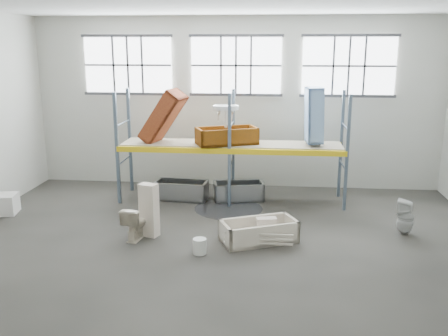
# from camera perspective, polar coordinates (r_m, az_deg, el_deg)

# --- Properties ---
(floor) EXTENTS (12.00, 10.00, 0.10)m
(floor) POSITION_cam_1_polar(r_m,az_deg,el_deg) (10.56, -0.83, -9.64)
(floor) COLOR #4C4841
(floor) RESTS_ON ground
(wall_back) EXTENTS (12.00, 0.10, 5.00)m
(wall_back) POSITION_cam_1_polar(r_m,az_deg,el_deg) (14.79, 1.40, 7.48)
(wall_back) COLOR #B4B3A6
(wall_back) RESTS_ON ground
(wall_front) EXTENTS (12.00, 0.10, 5.00)m
(wall_front) POSITION_cam_1_polar(r_m,az_deg,el_deg) (4.99, -7.66, -5.94)
(wall_front) COLOR #9D9C92
(wall_front) RESTS_ON ground
(window_left) EXTENTS (2.60, 0.04, 1.60)m
(window_left) POSITION_cam_1_polar(r_m,az_deg,el_deg) (15.19, -10.99, 11.56)
(window_left) COLOR white
(window_left) RESTS_ON wall_back
(window_mid) EXTENTS (2.60, 0.04, 1.60)m
(window_mid) POSITION_cam_1_polar(r_m,az_deg,el_deg) (14.60, 1.39, 11.72)
(window_mid) COLOR white
(window_mid) RESTS_ON wall_back
(window_right) EXTENTS (2.60, 0.04, 1.60)m
(window_right) POSITION_cam_1_polar(r_m,az_deg,el_deg) (14.70, 14.18, 11.32)
(window_right) COLOR white
(window_right) RESTS_ON wall_back
(rack_upright_la) EXTENTS (0.08, 0.08, 3.00)m
(rack_upright_la) POSITION_cam_1_polar(r_m,az_deg,el_deg) (13.44, -12.22, 2.17)
(rack_upright_la) COLOR slate
(rack_upright_la) RESTS_ON floor
(rack_upright_lb) EXTENTS (0.08, 0.08, 3.00)m
(rack_upright_lb) POSITION_cam_1_polar(r_m,az_deg,el_deg) (14.56, -10.79, 3.14)
(rack_upright_lb) COLOR slate
(rack_upright_lb) RESTS_ON floor
(rack_upright_ma) EXTENTS (0.08, 0.08, 3.00)m
(rack_upright_ma) POSITION_cam_1_polar(r_m,az_deg,el_deg) (12.84, 0.63, 1.94)
(rack_upright_ma) COLOR slate
(rack_upright_ma) RESTS_ON floor
(rack_upright_mb) EXTENTS (0.08, 0.08, 3.00)m
(rack_upright_mb) POSITION_cam_1_polar(r_m,az_deg,el_deg) (14.01, 1.08, 2.97)
(rack_upright_mb) COLOR slate
(rack_upright_mb) RESTS_ON floor
(rack_upright_ra) EXTENTS (0.08, 0.08, 3.00)m
(rack_upright_ra) POSITION_cam_1_polar(r_m,az_deg,el_deg) (12.93, 14.00, 1.60)
(rack_upright_ra) COLOR slate
(rack_upright_ra) RESTS_ON floor
(rack_upright_rb) EXTENTS (0.08, 0.08, 3.00)m
(rack_upright_rb) POSITION_cam_1_polar(r_m,az_deg,el_deg) (14.09, 13.34, 2.65)
(rack_upright_rb) COLOR slate
(rack_upright_rb) RESTS_ON floor
(rack_beam_front) EXTENTS (6.00, 0.10, 0.14)m
(rack_beam_front) POSITION_cam_1_polar(r_m,az_deg,el_deg) (12.84, 0.63, 1.94)
(rack_beam_front) COLOR yellow
(rack_beam_front) RESTS_ON floor
(rack_beam_back) EXTENTS (6.00, 0.10, 0.14)m
(rack_beam_back) POSITION_cam_1_polar(r_m,az_deg,el_deg) (14.01, 1.08, 2.97)
(rack_beam_back) COLOR yellow
(rack_beam_back) RESTS_ON floor
(shelf_deck) EXTENTS (5.90, 1.10, 0.03)m
(shelf_deck) POSITION_cam_1_polar(r_m,az_deg,el_deg) (13.41, 0.86, 2.81)
(shelf_deck) COLOR gray
(shelf_deck) RESTS_ON floor
(wet_patch) EXTENTS (1.80, 1.80, 0.00)m
(wet_patch) POSITION_cam_1_polar(r_m,az_deg,el_deg) (13.05, 0.53, -4.69)
(wet_patch) COLOR black
(wet_patch) RESTS_ON floor
(bathtub_beige) EXTENTS (1.79, 1.35, 0.48)m
(bathtub_beige) POSITION_cam_1_polar(r_m,az_deg,el_deg) (10.90, 4.03, -7.26)
(bathtub_beige) COLOR beige
(bathtub_beige) RESTS_ON floor
(cistern_spare) EXTENTS (0.47, 0.30, 0.42)m
(cistern_spare) POSITION_cam_1_polar(r_m,az_deg,el_deg) (11.03, 4.90, -6.78)
(cistern_spare) COLOR beige
(cistern_spare) RESTS_ON bathtub_beige
(sink_in_tub) EXTENTS (0.48, 0.48, 0.15)m
(sink_in_tub) POSITION_cam_1_polar(r_m,az_deg,el_deg) (11.14, 0.77, -7.18)
(sink_in_tub) COLOR beige
(sink_in_tub) RESTS_ON bathtub_beige
(toilet_beige) EXTENTS (0.54, 0.80, 0.75)m
(toilet_beige) POSITION_cam_1_polar(r_m,az_deg,el_deg) (11.16, -10.14, -6.19)
(toilet_beige) COLOR beige
(toilet_beige) RESTS_ON floor
(cistern_tall) EXTENTS (0.45, 0.37, 1.21)m
(cistern_tall) POSITION_cam_1_polar(r_m,az_deg,el_deg) (11.20, -8.62, -4.82)
(cistern_tall) COLOR beige
(cistern_tall) RESTS_ON floor
(toilet_white) EXTENTS (0.48, 0.47, 0.82)m
(toilet_white) POSITION_cam_1_polar(r_m,az_deg,el_deg) (11.94, 20.16, -5.32)
(toilet_white) COLOR silver
(toilet_white) RESTS_ON floor
(steel_tub_left) EXTENTS (1.47, 0.78, 0.52)m
(steel_tub_left) POSITION_cam_1_polar(r_m,az_deg,el_deg) (13.80, -4.88, -2.56)
(steel_tub_left) COLOR #929599
(steel_tub_left) RESTS_ON floor
(steel_tub_right) EXTENTS (1.45, 0.89, 0.49)m
(steel_tub_right) POSITION_cam_1_polar(r_m,az_deg,el_deg) (13.72, 1.72, -2.67)
(steel_tub_right) COLOR #9B9EA3
(steel_tub_right) RESTS_ON floor
(rust_tub_flat) EXTENTS (1.76, 1.30, 0.45)m
(rust_tub_flat) POSITION_cam_1_polar(r_m,az_deg,el_deg) (13.25, 0.32, 3.73)
(rust_tub_flat) COLOR #843F08
(rust_tub_flat) RESTS_ON shelf_deck
(rust_tub_tilted) EXTENTS (1.38, 0.98, 1.52)m
(rust_tub_tilted) POSITION_cam_1_polar(r_m,az_deg,el_deg) (13.51, -7.02, 5.87)
(rust_tub_tilted) COLOR #974A1C
(rust_tub_tilted) RESTS_ON shelf_deck
(sink_on_shelf) EXTENTS (0.78, 0.67, 0.60)m
(sink_on_shelf) POSITION_cam_1_polar(r_m,az_deg,el_deg) (13.11, 0.21, 4.84)
(sink_on_shelf) COLOR silver
(sink_on_shelf) RESTS_ON rust_tub_flat
(blue_tub_upright) EXTENTS (0.52, 0.72, 1.46)m
(blue_tub_upright) POSITION_cam_1_polar(r_m,az_deg,el_deg) (13.23, 10.33, 6.01)
(blue_tub_upright) COLOR #81A7D9
(blue_tub_upright) RESTS_ON shelf_deck
(bucket) EXTENTS (0.28, 0.28, 0.32)m
(bucket) POSITION_cam_1_polar(r_m,az_deg,el_deg) (10.31, -2.82, -8.99)
(bucket) COLOR silver
(bucket) RESTS_ON floor
(carton_far) EXTENTS (0.70, 0.70, 0.50)m
(carton_far) POSITION_cam_1_polar(r_m,az_deg,el_deg) (13.80, -23.95, -3.81)
(carton_far) COLOR silver
(carton_far) RESTS_ON floor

